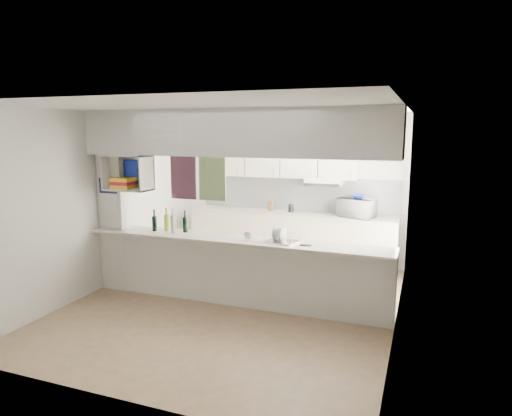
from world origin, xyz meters
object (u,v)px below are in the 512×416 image
at_px(dish_rack, 282,236).
at_px(wine_bottles, 170,223).
at_px(microwave, 357,208).
at_px(bowl, 358,197).

xyz_separation_m(dish_rack, wine_bottles, (-1.66, 0.03, 0.04)).
xyz_separation_m(microwave, bowl, (0.01, 0.00, 0.18)).
xyz_separation_m(microwave, wine_bottles, (-2.31, -2.03, -0.03)).
height_order(bowl, dish_rack, bowl).
height_order(bowl, wine_bottles, bowl).
bearing_deg(dish_rack, microwave, 84.56).
distance_m(microwave, bowl, 0.18).
xyz_separation_m(bowl, wine_bottles, (-2.32, -2.04, -0.22)).
bearing_deg(bowl, microwave, -170.30).
bearing_deg(wine_bottles, dish_rack, -0.91).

